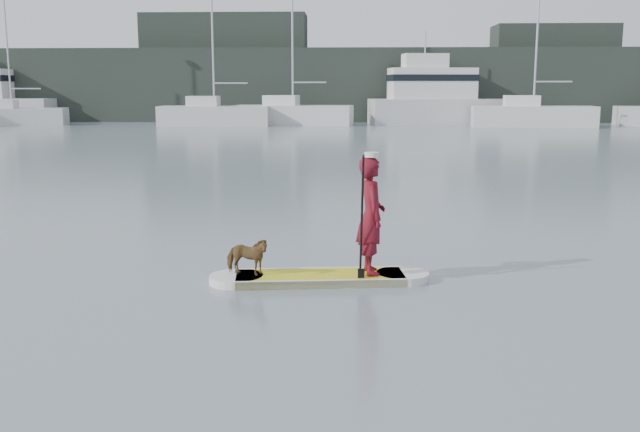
{
  "coord_description": "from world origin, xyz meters",
  "views": [
    {
      "loc": [
        0.93,
        -8.68,
        2.88
      ],
      "look_at": [
        0.48,
        1.64,
        1.0
      ],
      "focal_mm": 40.0,
      "sensor_mm": 36.0,
      "label": 1
    }
  ],
  "objects_px": {
    "paddleboard": "(320,278)",
    "dog": "(247,256)",
    "sailboat_b": "(12,114)",
    "paddler": "(371,216)",
    "motor_yacht_a": "(440,98)",
    "sailboat_d": "(292,113)",
    "sailboat_e": "(532,115)",
    "sailboat_c": "(214,114)"
  },
  "relations": [
    {
      "from": "dog",
      "to": "sailboat_d",
      "type": "relative_size",
      "value": 0.05
    },
    {
      "from": "motor_yacht_a",
      "to": "sailboat_e",
      "type": "bearing_deg",
      "value": -41.12
    },
    {
      "from": "sailboat_b",
      "to": "sailboat_e",
      "type": "xyz_separation_m",
      "value": [
        38.86,
        -0.89,
        0.09
      ]
    },
    {
      "from": "sailboat_e",
      "to": "sailboat_d",
      "type": "bearing_deg",
      "value": 179.6
    },
    {
      "from": "paddleboard",
      "to": "sailboat_e",
      "type": "bearing_deg",
      "value": 66.07
    },
    {
      "from": "sailboat_b",
      "to": "sailboat_c",
      "type": "height_order",
      "value": "sailboat_c"
    },
    {
      "from": "sailboat_c",
      "to": "motor_yacht_a",
      "type": "distance_m",
      "value": 17.53
    },
    {
      "from": "paddler",
      "to": "paddleboard",
      "type": "bearing_deg",
      "value": 86.38
    },
    {
      "from": "paddleboard",
      "to": "paddler",
      "type": "bearing_deg",
      "value": -0.0
    },
    {
      "from": "paddleboard",
      "to": "sailboat_d",
      "type": "bearing_deg",
      "value": 89.07
    },
    {
      "from": "paddleboard",
      "to": "sailboat_e",
      "type": "height_order",
      "value": "sailboat_e"
    },
    {
      "from": "paddleboard",
      "to": "sailboat_d",
      "type": "distance_m",
      "value": 44.32
    },
    {
      "from": "sailboat_e",
      "to": "motor_yacht_a",
      "type": "height_order",
      "value": "sailboat_e"
    },
    {
      "from": "sailboat_d",
      "to": "sailboat_e",
      "type": "height_order",
      "value": "sailboat_d"
    },
    {
      "from": "sailboat_e",
      "to": "motor_yacht_a",
      "type": "relative_size",
      "value": 1.02
    },
    {
      "from": "sailboat_e",
      "to": "sailboat_c",
      "type": "bearing_deg",
      "value": -175.87
    },
    {
      "from": "paddler",
      "to": "sailboat_c",
      "type": "distance_m",
      "value": 44.09
    },
    {
      "from": "dog",
      "to": "sailboat_c",
      "type": "height_order",
      "value": "sailboat_c"
    },
    {
      "from": "paddler",
      "to": "sailboat_c",
      "type": "relative_size",
      "value": 0.15
    },
    {
      "from": "dog",
      "to": "paddleboard",
      "type": "bearing_deg",
      "value": -73.78
    },
    {
      "from": "paddler",
      "to": "sailboat_e",
      "type": "relative_size",
      "value": 0.14
    },
    {
      "from": "paddleboard",
      "to": "dog",
      "type": "xyz_separation_m",
      "value": [
        -1.08,
        -0.12,
        0.35
      ]
    },
    {
      "from": "paddleboard",
      "to": "dog",
      "type": "distance_m",
      "value": 1.14
    },
    {
      "from": "dog",
      "to": "sailboat_d",
      "type": "distance_m",
      "value": 44.35
    },
    {
      "from": "paddleboard",
      "to": "dog",
      "type": "relative_size",
      "value": 4.86
    },
    {
      "from": "sailboat_c",
      "to": "sailboat_d",
      "type": "height_order",
      "value": "sailboat_d"
    },
    {
      "from": "dog",
      "to": "sailboat_b",
      "type": "distance_m",
      "value": 49.62
    },
    {
      "from": "paddleboard",
      "to": "motor_yacht_a",
      "type": "distance_m",
      "value": 46.96
    },
    {
      "from": "paddleboard",
      "to": "paddler",
      "type": "relative_size",
      "value": 1.88
    },
    {
      "from": "paddler",
      "to": "sailboat_d",
      "type": "height_order",
      "value": "sailboat_d"
    },
    {
      "from": "paddler",
      "to": "sailboat_d",
      "type": "xyz_separation_m",
      "value": [
        -4.81,
        44.05,
        -0.05
      ]
    },
    {
      "from": "dog",
      "to": "sailboat_b",
      "type": "bearing_deg",
      "value": 39.31
    },
    {
      "from": "dog",
      "to": "sailboat_d",
      "type": "bearing_deg",
      "value": 13.89
    },
    {
      "from": "sailboat_b",
      "to": "motor_yacht_a",
      "type": "distance_m",
      "value": 32.85
    },
    {
      "from": "paddleboard",
      "to": "sailboat_b",
      "type": "distance_m",
      "value": 50.06
    },
    {
      "from": "sailboat_c",
      "to": "motor_yacht_a",
      "type": "relative_size",
      "value": 0.96
    },
    {
      "from": "dog",
      "to": "motor_yacht_a",
      "type": "height_order",
      "value": "motor_yacht_a"
    },
    {
      "from": "sailboat_d",
      "to": "motor_yacht_a",
      "type": "xyz_separation_m",
      "value": [
        11.39,
        2.22,
        1.05
      ]
    },
    {
      "from": "dog",
      "to": "paddler",
      "type": "bearing_deg",
      "value": -73.78
    },
    {
      "from": "sailboat_b",
      "to": "sailboat_e",
      "type": "distance_m",
      "value": 38.87
    },
    {
      "from": "sailboat_c",
      "to": "motor_yacht_a",
      "type": "height_order",
      "value": "sailboat_c"
    },
    {
      "from": "paddler",
      "to": "motor_yacht_a",
      "type": "distance_m",
      "value": 46.74
    }
  ]
}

